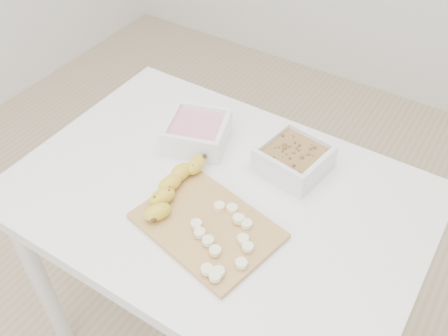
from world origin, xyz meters
The scene contains 6 objects.
table centered at (0.00, 0.00, 0.65)m, with size 1.00×0.70×0.75m.
bowl_yogurt centered at (-0.15, 0.13, 0.79)m, with size 0.20×0.20×0.07m.
bowl_granola centered at (0.12, 0.17, 0.79)m, with size 0.18×0.18×0.07m.
cutting_board centered at (0.04, -0.11, 0.76)m, with size 0.31×0.22×0.01m, color tan.
banana centered at (-0.08, -0.07, 0.78)m, with size 0.06×0.23×0.04m, color gold, non-canonical shape.
banana_slices centered at (0.10, -0.13, 0.77)m, with size 0.17×0.20×0.02m.
Camera 1 is at (0.46, -0.70, 1.64)m, focal length 40.00 mm.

